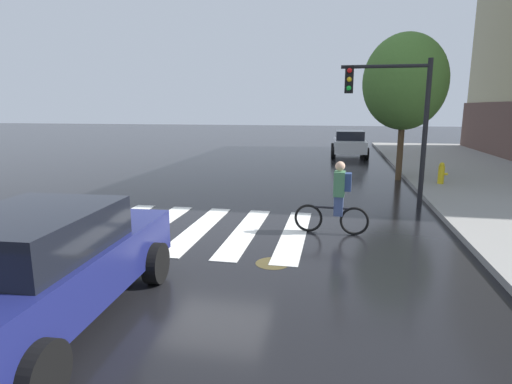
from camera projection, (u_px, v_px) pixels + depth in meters
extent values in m
plane|color=black|center=(216.00, 230.00, 9.87)|extent=(120.00, 120.00, 0.00)
cube|color=silver|center=(111.00, 224.00, 10.38)|extent=(0.55, 4.00, 0.01)
cube|color=silver|center=(154.00, 226.00, 10.16)|extent=(0.55, 4.00, 0.01)
cube|color=silver|center=(199.00, 229.00, 9.95)|extent=(0.55, 4.00, 0.01)
cube|color=silver|center=(245.00, 231.00, 9.73)|extent=(0.55, 4.00, 0.01)
cube|color=silver|center=(294.00, 234.00, 9.52)|extent=(0.55, 4.00, 0.01)
cylinder|color=#473D1E|center=(273.00, 263.00, 7.74)|extent=(0.64, 0.64, 0.01)
cube|color=navy|center=(43.00, 275.00, 5.47)|extent=(2.09, 4.69, 0.70)
cube|color=black|center=(31.00, 233.00, 5.20)|extent=(1.76, 2.28, 0.55)
cylinder|color=black|center=(49.00, 257.00, 7.10)|extent=(0.28, 0.69, 0.68)
cylinder|color=black|center=(156.00, 263.00, 6.84)|extent=(0.28, 0.69, 0.68)
cylinder|color=black|center=(41.00, 374.00, 3.98)|extent=(0.28, 0.69, 0.68)
cube|color=silver|center=(349.00, 145.00, 24.81)|extent=(1.87, 4.45, 0.67)
cube|color=black|center=(350.00, 135.00, 24.55)|extent=(1.63, 2.15, 0.53)
cylinder|color=black|center=(333.00, 148.00, 26.39)|extent=(0.25, 0.66, 0.65)
cylinder|color=black|center=(363.00, 149.00, 26.08)|extent=(0.25, 0.66, 0.65)
cylinder|color=black|center=(333.00, 153.00, 23.66)|extent=(0.25, 0.66, 0.65)
cylinder|color=black|center=(367.00, 153.00, 23.36)|extent=(0.25, 0.66, 0.65)
torus|color=black|center=(354.00, 221.00, 9.41)|extent=(0.66, 0.10, 0.66)
torus|color=black|center=(308.00, 218.00, 9.67)|extent=(0.66, 0.10, 0.66)
cylinder|color=black|center=(331.00, 208.00, 9.49)|extent=(0.89, 0.11, 0.05)
cylinder|color=black|center=(339.00, 205.00, 9.43)|extent=(0.04, 0.04, 0.45)
cube|color=#384772|center=(339.00, 203.00, 9.42)|extent=(0.22, 0.29, 0.56)
cube|color=#3F724C|center=(339.00, 184.00, 9.33)|extent=(0.26, 0.37, 0.56)
sphere|color=tan|center=(340.00, 166.00, 9.25)|extent=(0.22, 0.22, 0.22)
cube|color=navy|center=(348.00, 182.00, 9.28)|extent=(0.18, 0.29, 0.40)
cylinder|color=black|center=(425.00, 135.00, 11.68)|extent=(0.14, 0.14, 4.20)
cylinder|color=black|center=(385.00, 66.00, 11.53)|extent=(2.40, 0.10, 0.10)
cube|color=black|center=(349.00, 80.00, 11.78)|extent=(0.24, 0.20, 0.76)
sphere|color=red|center=(350.00, 71.00, 11.62)|extent=(0.14, 0.14, 0.14)
sphere|color=gold|center=(349.00, 79.00, 11.67)|extent=(0.14, 0.14, 0.14)
sphere|color=green|center=(349.00, 88.00, 11.72)|extent=(0.14, 0.14, 0.14)
cylinder|color=gold|center=(441.00, 175.00, 15.01)|extent=(0.22, 0.22, 0.65)
sphere|color=gold|center=(442.00, 165.00, 14.94)|extent=(0.18, 0.18, 0.18)
cylinder|color=gold|center=(446.00, 174.00, 14.97)|extent=(0.12, 0.09, 0.09)
cylinder|color=#4C3823|center=(400.00, 148.00, 16.45)|extent=(0.24, 0.24, 2.57)
ellipsoid|color=#47722D|center=(405.00, 82.00, 15.94)|extent=(3.19, 3.19, 3.67)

